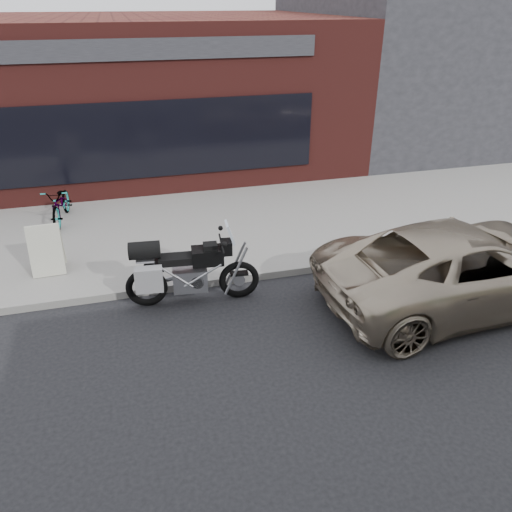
{
  "coord_description": "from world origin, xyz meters",
  "views": [
    {
      "loc": [
        -2.15,
        -4.28,
        5.03
      ],
      "look_at": [
        -0.06,
        3.46,
        0.85
      ],
      "focal_mm": 35.0,
      "sensor_mm": 36.0,
      "label": 1
    }
  ],
  "objects": [
    {
      "name": "motorcycle",
      "position": [
        -1.37,
        3.59,
        0.66
      ],
      "size": [
        2.43,
        0.78,
        1.54
      ],
      "rotation": [
        0.0,
        0.0,
        -0.1
      ],
      "color": "black",
      "rests_on": "ground"
    },
    {
      "name": "sandwich_sign",
      "position": [
        -3.85,
        5.24,
        0.65
      ],
      "size": [
        0.64,
        0.6,
        0.99
      ],
      "rotation": [
        0.0,
        0.0,
        0.05
      ],
      "color": "beige",
      "rests_on": "near_sidewalk"
    },
    {
      "name": "storefront",
      "position": [
        -2.0,
        13.98,
        2.25
      ],
      "size": [
        14.0,
        10.07,
        4.5
      ],
      "color": "#58201C",
      "rests_on": "ground"
    },
    {
      "name": "near_sidewalk",
      "position": [
        0.0,
        7.0,
        0.07
      ],
      "size": [
        44.0,
        6.0,
        0.15
      ],
      "primitive_type": "cube",
      "color": "gray",
      "rests_on": "ground"
    },
    {
      "name": "minivan",
      "position": [
        3.5,
        2.33,
        0.74
      ],
      "size": [
        5.43,
        2.72,
        1.47
      ],
      "primitive_type": "imported",
      "rotation": [
        0.0,
        0.0,
        1.62
      ],
      "color": "tan",
      "rests_on": "ground"
    },
    {
      "name": "neighbour_building",
      "position": [
        10.0,
        14.0,
        3.0
      ],
      "size": [
        10.0,
        10.0,
        6.0
      ],
      "primitive_type": "cube",
      "color": "#28272C",
      "rests_on": "ground"
    },
    {
      "name": "bicycle_front",
      "position": [
        -3.77,
        7.79,
        0.6
      ],
      "size": [
        0.78,
        1.76,
        0.9
      ],
      "primitive_type": "imported",
      "rotation": [
        0.0,
        0.0,
        -0.11
      ],
      "color": "gray",
      "rests_on": "near_sidewalk"
    },
    {
      "name": "ground",
      "position": [
        0.0,
        0.0,
        0.0
      ],
      "size": [
        120.0,
        120.0,
        0.0
      ],
      "primitive_type": "plane",
      "color": "black",
      "rests_on": "ground"
    }
  ]
}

